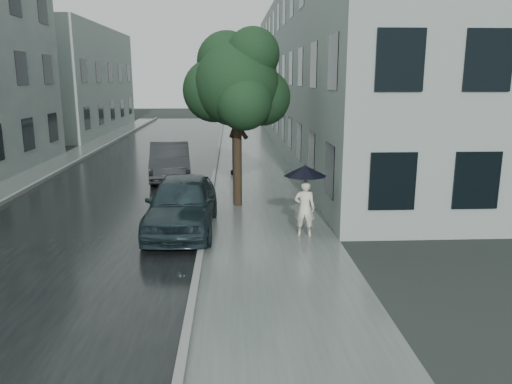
{
  "coord_description": "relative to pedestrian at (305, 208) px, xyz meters",
  "views": [
    {
      "loc": [
        -0.8,
        -10.81,
        4.18
      ],
      "look_at": [
        -0.19,
        1.73,
        1.3
      ],
      "focal_mm": 35.0,
      "sensor_mm": 36.0,
      "label": 1
    }
  ],
  "objects": [
    {
      "name": "kerb_far",
      "position": [
        -9.7,
        10.0,
        -0.7
      ],
      "size": [
        0.15,
        60.0,
        0.15
      ],
      "primitive_type": "cube",
      "color": "slate",
      "rests_on": "ground"
    },
    {
      "name": "building_near",
      "position": [
        4.34,
        17.5,
        3.72
      ],
      "size": [
        7.02,
        36.0,
        9.0
      ],
      "color": "gray",
      "rests_on": "ground"
    },
    {
      "name": "kerb_near",
      "position": [
        -2.7,
        10.0,
        -0.7
      ],
      "size": [
        0.15,
        60.0,
        0.15
      ],
      "primitive_type": "cube",
      "color": "slate",
      "rests_on": "ground"
    },
    {
      "name": "asphalt_road",
      "position": [
        -6.2,
        10.0,
        -0.78
      ],
      "size": [
        6.85,
        60.0,
        0.0
      ],
      "primitive_type": "cube",
      "color": "black",
      "rests_on": "ground"
    },
    {
      "name": "sidewalk",
      "position": [
        -0.88,
        10.0,
        -0.77
      ],
      "size": [
        3.5,
        60.0,
        0.01
      ],
      "primitive_type": "cube",
      "color": "slate",
      "rests_on": "ground"
    },
    {
      "name": "pedestrian",
      "position": [
        0.0,
        0.0,
        0.0
      ],
      "size": [
        0.62,
        0.47,
        1.54
      ],
      "primitive_type": "imported",
      "rotation": [
        0.0,
        0.0,
        2.95
      ],
      "color": "beige",
      "rests_on": "sidewalk"
    },
    {
      "name": "car_far",
      "position": [
        -4.55,
        8.17,
        -0.02
      ],
      "size": [
        2.12,
        4.74,
        1.51
      ],
      "primitive_type": "imported",
      "rotation": [
        0.0,
        0.0,
        0.12
      ],
      "color": "black",
      "rests_on": "ground"
    },
    {
      "name": "street_tree",
      "position": [
        -1.75,
        3.56,
        3.23
      ],
      "size": [
        3.53,
        3.21,
        5.74
      ],
      "color": "#332619",
      "rests_on": "ground"
    },
    {
      "name": "car_near",
      "position": [
        -3.33,
        0.7,
        -0.0
      ],
      "size": [
        1.9,
        4.56,
        1.54
      ],
      "primitive_type": "imported",
      "rotation": [
        0.0,
        0.0,
        -0.02
      ],
      "color": "#1B292E",
      "rests_on": "ground"
    },
    {
      "name": "building_far_b",
      "position": [
        -14.9,
        28.0,
        3.22
      ],
      "size": [
        7.02,
        18.0,
        8.0
      ],
      "color": "gray",
      "rests_on": "ground"
    },
    {
      "name": "lamp_post",
      "position": [
        -1.99,
        8.9,
        2.4
      ],
      "size": [
        0.85,
        0.35,
        5.58
      ],
      "rotation": [
        0.0,
        0.0,
        -0.09
      ],
      "color": "black",
      "rests_on": "ground"
    },
    {
      "name": "ground",
      "position": [
        -1.13,
        -2.0,
        -0.78
      ],
      "size": [
        120.0,
        120.0,
        0.0
      ],
      "primitive_type": "plane",
      "color": "black",
      "rests_on": "ground"
    },
    {
      "name": "umbrella",
      "position": [
        -0.01,
        -0.04,
        1.03
      ],
      "size": [
        1.46,
        1.46,
        1.06
      ],
      "rotation": [
        0.0,
        0.0,
        -0.35
      ],
      "color": "black",
      "rests_on": "ground"
    },
    {
      "name": "sidewalk_far",
      "position": [
        -10.63,
        10.0,
        -0.77
      ],
      "size": [
        1.7,
        60.0,
        0.01
      ],
      "primitive_type": "cube",
      "color": "#4C5451",
      "rests_on": "ground"
    }
  ]
}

